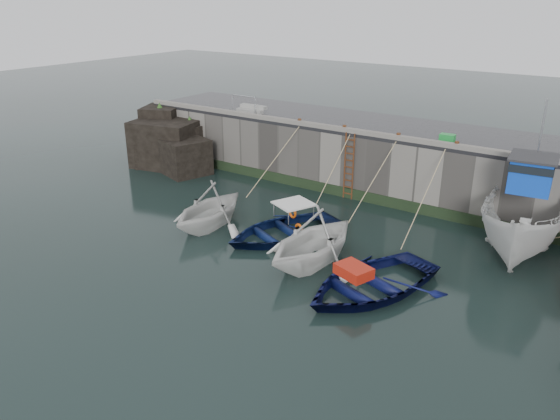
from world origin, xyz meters
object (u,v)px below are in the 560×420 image
Objects in this scene: boat_near_blacktrim at (312,263)px; bollard_b at (344,128)px; boat_far_white at (524,219)px; bollard_c at (398,136)px; ladder at (349,167)px; bollard_a at (300,121)px; bollard_e at (539,157)px; fish_crate at (447,138)px; boat_near_navy at (370,290)px; boat_near_white at (210,225)px; bollard_d at (457,145)px; boat_near_blue at (283,236)px.

bollard_b reaches higher than boat_near_blacktrim.
boat_far_white is 8.97m from bollard_b.
bollard_c reaches higher than boat_near_blacktrim.
ladder is 1.81m from bollard_b.
bollard_a and bollard_e have the same top height.
bollard_a is at bearing 131.06° from boat_near_blacktrim.
fish_crate is (4.11, 1.19, 1.73)m from ladder.
boat_near_navy is 18.74× the size of bollard_b.
boat_near_navy is 9.16m from fish_crate.
bollard_d reaches higher than boat_near_white.
boat_near_white is at bearing -168.46° from boat_near_navy.
boat_near_navy is at bearing -71.63° from bollard_c.
ladder is 0.70× the size of boat_near_blacktrim.
bollard_a reaches higher than boat_near_blue.
bollard_a is 1.00× the size of bollard_e.
bollard_e is (5.80, 0.00, 0.00)m from bollard_c.
ladder is at bearing -176.00° from bollard_d.
boat_near_blacktrim is 16.42× the size of bollard_d.
boat_near_blue is at bearing -130.22° from bollard_d.
bollard_a is at bearing 166.35° from boat_far_white.
ladder is 5.02× the size of fish_crate.
fish_crate reaches higher than bollard_a.
fish_crate is at bearing 113.40° from boat_near_navy.
bollard_a is 7.80m from bollard_d.
fish_crate is at bearing 10.48° from bollard_b.
boat_near_white reaches higher than boat_near_navy.
fish_crate reaches higher than boat_near_navy.
boat_near_blacktrim is 2.67m from boat_near_navy.
bollard_e is (3.20, 0.00, 0.00)m from bollard_d.
bollard_b is at bearing 146.14° from ladder.
bollard_c and bollard_d have the same top height.
bollard_b is at bearing 180.00° from bollard_e.
bollard_d is at bearing 0.00° from bollard_b.
boat_near_blacktrim reaches higher than boat_near_blue.
boat_far_white is 5.08m from fish_crate.
bollard_a is at bearing 173.62° from ladder.
bollard_c is (-1.91, -0.85, -0.02)m from fish_crate.
boat_near_white is 13.43m from bollard_e.
bollard_e reaches higher than boat_near_blue.
bollard_c is at bearing 0.00° from bollard_a.
ladder is 8.19m from bollard_e.
boat_near_blue is 1.09× the size of boat_near_blacktrim.
boat_near_white is 15.04× the size of bollard_c.
boat_near_navy is 11.38m from bollard_a.
bollard_e reaches higher than boat_near_navy.
boat_near_white is 7.37m from bollard_a.
bollard_a is 1.00× the size of bollard_d.
bollard_c is at bearing 180.00° from bollard_d.
bollard_d is at bearing 35.18° from boat_near_white.
bollard_d is at bearing 108.72° from boat_near_navy.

